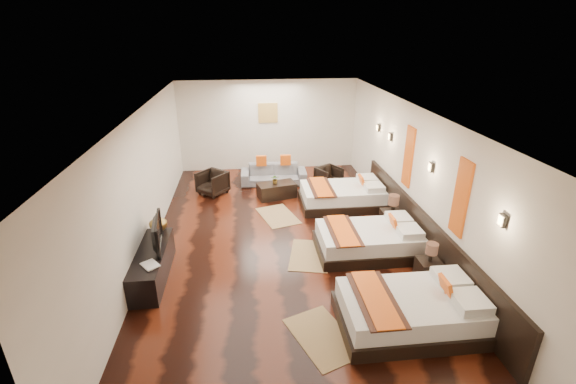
{
  "coord_description": "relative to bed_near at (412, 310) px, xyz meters",
  "views": [
    {
      "loc": [
        -0.71,
        -7.45,
        4.29
      ],
      "look_at": [
        0.11,
        0.07,
        1.1
      ],
      "focal_mm": 24.68,
      "sensor_mm": 36.0,
      "label": 1
    }
  ],
  "objects": [
    {
      "name": "floor",
      "position": [
        -1.7,
        2.83,
        -0.28
      ],
      "size": [
        5.5,
        9.5,
        0.01
      ],
      "primitive_type": "cube",
      "color": "black",
      "rests_on": "ground"
    },
    {
      "name": "ceiling",
      "position": [
        -1.7,
        2.83,
        2.52
      ],
      "size": [
        5.5,
        9.5,
        0.01
      ],
      "primitive_type": "cube",
      "color": "white",
      "rests_on": "floor"
    },
    {
      "name": "back_wall",
      "position": [
        -1.7,
        7.58,
        1.12
      ],
      "size": [
        5.5,
        0.01,
        2.8
      ],
      "primitive_type": "cube",
      "color": "silver",
      "rests_on": "floor"
    },
    {
      "name": "left_wall",
      "position": [
        -4.45,
        2.83,
        1.12
      ],
      "size": [
        0.01,
        9.5,
        2.8
      ],
      "primitive_type": "cube",
      "color": "silver",
      "rests_on": "floor"
    },
    {
      "name": "right_wall",
      "position": [
        1.05,
        2.83,
        1.12
      ],
      "size": [
        0.01,
        9.5,
        2.8
      ],
      "primitive_type": "cube",
      "color": "silver",
      "rests_on": "floor"
    },
    {
      "name": "headboard_panel",
      "position": [
        1.01,
        2.03,
        0.17
      ],
      "size": [
        0.08,
        6.6,
        0.9
      ],
      "primitive_type": "cube",
      "color": "black",
      "rests_on": "floor"
    },
    {
      "name": "bed_near",
      "position": [
        0.0,
        0.0,
        0.0
      ],
      "size": [
        2.17,
        1.36,
        0.83
      ],
      "color": "black",
      "rests_on": "floor"
    },
    {
      "name": "bed_mid",
      "position": [
        -0.0,
        2.17,
        -0.01
      ],
      "size": [
        2.08,
        1.31,
        0.79
      ],
      "color": "black",
      "rests_on": "floor"
    },
    {
      "name": "bed_far",
      "position": [
        -0.0,
        4.46,
        -0.01
      ],
      "size": [
        2.11,
        1.32,
        0.8
      ],
      "color": "black",
      "rests_on": "floor"
    },
    {
      "name": "nightstand_a",
      "position": [
        0.75,
        1.06,
        -0.01
      ],
      "size": [
        0.4,
        0.4,
        0.79
      ],
      "color": "black",
      "rests_on": "floor"
    },
    {
      "name": "nightstand_b",
      "position": [
        0.75,
        2.97,
        0.03
      ],
      "size": [
        0.45,
        0.45,
        0.88
      ],
      "color": "black",
      "rests_on": "floor"
    },
    {
      "name": "jute_mat_near",
      "position": [
        -1.4,
        -0.1,
        -0.28
      ],
      "size": [
        1.13,
        1.39,
        0.01
      ],
      "primitive_type": "cube",
      "rotation": [
        0.0,
        0.0,
        0.37
      ],
      "color": "#9C7D4F",
      "rests_on": "floor"
    },
    {
      "name": "jute_mat_mid",
      "position": [
        -1.23,
        2.16,
        -0.28
      ],
      "size": [
        0.99,
        1.33,
        0.01
      ],
      "primitive_type": "cube",
      "rotation": [
        0.0,
        0.0,
        -0.21
      ],
      "color": "#9C7D4F",
      "rests_on": "floor"
    },
    {
      "name": "jute_mat_far",
      "position": [
        -1.71,
        4.02,
        -0.28
      ],
      "size": [
        1.07,
        1.37,
        0.01
      ],
      "primitive_type": "cube",
      "rotation": [
        0.0,
        0.0,
        0.3
      ],
      "color": "#9C7D4F",
      "rests_on": "floor"
    },
    {
      "name": "tv_console",
      "position": [
        -4.2,
        1.73,
        -0.01
      ],
      "size": [
        0.5,
        1.8,
        0.55
      ],
      "primitive_type": "cube",
      "color": "black",
      "rests_on": "floor"
    },
    {
      "name": "tv",
      "position": [
        -4.15,
        1.89,
        0.55
      ],
      "size": [
        0.25,
        0.98,
        0.56
      ],
      "primitive_type": "imported",
      "rotation": [
        0.0,
        0.0,
        1.7
      ],
      "color": "black",
      "rests_on": "tv_console"
    },
    {
      "name": "book",
      "position": [
        -4.2,
        1.19,
        0.28
      ],
      "size": [
        0.38,
        0.39,
        0.03
      ],
      "primitive_type": "imported",
      "rotation": [
        0.0,
        0.0,
        0.66
      ],
      "color": "black",
      "rests_on": "tv_console"
    },
    {
      "name": "figurine",
      "position": [
        -4.2,
        2.54,
        0.45
      ],
      "size": [
        0.39,
        0.39,
        0.36
      ],
      "primitive_type": "imported",
      "rotation": [
        0.0,
        0.0,
        0.12
      ],
      "color": "brown",
      "rests_on": "tv_console"
    },
    {
      "name": "sofa",
      "position": [
        -1.64,
        6.22,
        -0.01
      ],
      "size": [
        1.91,
        0.8,
        0.55
      ],
      "primitive_type": "imported",
      "rotation": [
        0.0,
        0.0,
        -0.03
      ],
      "color": "slate",
      "rests_on": "floor"
    },
    {
      "name": "armchair_left",
      "position": [
        -3.37,
        5.61,
        0.04
      ],
      "size": [
        0.97,
        0.97,
        0.64
      ],
      "primitive_type": "imported",
      "rotation": [
        0.0,
        0.0,
        -0.71
      ],
      "color": "black",
      "rests_on": "floor"
    },
    {
      "name": "armchair_right",
      "position": [
        -0.09,
        5.79,
        0.01
      ],
      "size": [
        0.86,
        0.86,
        0.58
      ],
      "primitive_type": "imported",
      "rotation": [
        0.0,
        0.0,
        0.53
      ],
      "color": "black",
      "rests_on": "floor"
    },
    {
      "name": "coffee_table",
      "position": [
        -1.64,
        5.17,
        -0.08
      ],
      "size": [
        1.09,
        0.73,
        0.4
      ],
      "primitive_type": "cube",
      "rotation": [
        0.0,
        0.0,
        0.25
      ],
      "color": "black",
      "rests_on": "floor"
    },
    {
      "name": "table_plant",
      "position": [
        -1.67,
        5.17,
        0.24
      ],
      "size": [
        0.24,
        0.21,
        0.25
      ],
      "primitive_type": "imported",
      "rotation": [
        0.0,
        0.0,
        -0.09
      ],
      "color": "#246220",
      "rests_on": "coffee_table"
    },
    {
      "name": "orange_panel_a",
      "position": [
        1.03,
        0.93,
        1.42
      ],
      "size": [
        0.04,
        0.4,
        1.3
      ],
      "primitive_type": "cube",
      "color": "#D86014",
      "rests_on": "right_wall"
    },
    {
      "name": "orange_panel_b",
      "position": [
        1.03,
        3.13,
        1.42
      ],
      "size": [
        0.04,
        0.4,
        1.3
      ],
      "primitive_type": "cube",
      "color": "#D86014",
      "rests_on": "right_wall"
    },
    {
      "name": "sconce_near",
      "position": [
        1.01,
        -0.17,
        1.57
      ],
      "size": [
        0.07,
        0.12,
        0.18
      ],
      "color": "black",
      "rests_on": "right_wall"
    },
    {
      "name": "sconce_mid",
      "position": [
        1.01,
        2.03,
        1.57
      ],
      "size": [
        0.07,
        0.12,
        0.18
      ],
      "color": "black",
      "rests_on": "right_wall"
    },
    {
      "name": "sconce_far",
      "position": [
        1.01,
        4.23,
        1.57
      ],
      "size": [
        0.07,
        0.12,
        0.18
      ],
      "color": "black",
      "rests_on": "right_wall"
    },
    {
      "name": "sconce_lounge",
      "position": [
        1.01,
        5.13,
        1.57
      ],
      "size": [
        0.07,
        0.12,
        0.18
      ],
      "color": "black",
      "rests_on": "right_wall"
    },
    {
      "name": "gold_artwork",
      "position": [
        -1.7,
        7.56,
        1.52
      ],
      "size": [
        0.6,
        0.04,
        0.6
      ],
      "primitive_type": "cube",
      "color": "#AD873F",
      "rests_on": "back_wall"
    }
  ]
}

